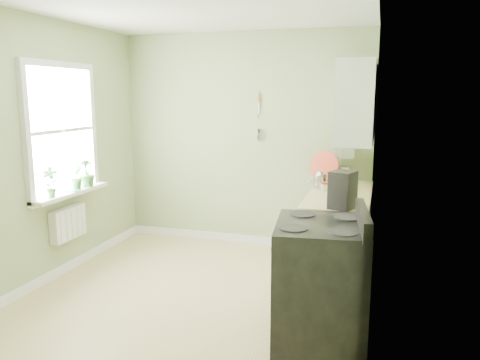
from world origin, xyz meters
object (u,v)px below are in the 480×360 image
(kettle, at_px, (319,180))
(coffee_maker, at_px, (342,191))
(stove, at_px, (320,283))
(stand_mixer, at_px, (343,165))

(kettle, relative_size, coffee_maker, 0.56)
(coffee_maker, bearing_deg, stove, -96.42)
(stand_mixer, bearing_deg, coffee_maker, -85.58)
(stove, distance_m, kettle, 1.72)
(stove, xyz_separation_m, stand_mixer, (-0.03, 2.21, 0.60))
(stove, bearing_deg, kettle, 97.98)
(stand_mixer, height_order, coffee_maker, stand_mixer)
(stand_mixer, height_order, kettle, stand_mixer)
(stove, relative_size, stand_mixer, 2.51)
(stand_mixer, distance_m, kettle, 0.62)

